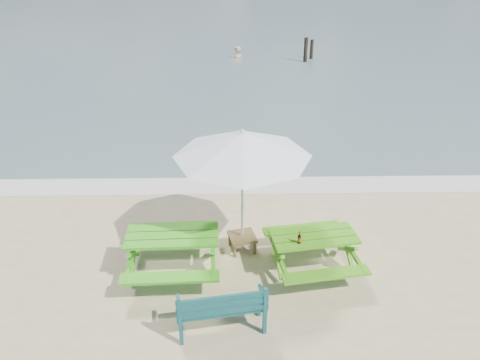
{
  "coord_description": "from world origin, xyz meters",
  "views": [
    {
      "loc": [
        -0.15,
        -5.91,
        5.66
      ],
      "look_at": [
        0.02,
        3.0,
        1.0
      ],
      "focal_mm": 35.0,
      "sensor_mm": 36.0,
      "label": 1
    }
  ],
  "objects_px": {
    "picnic_table_left": "(173,253)",
    "side_table": "(242,242)",
    "picnic_table_right": "(313,253)",
    "beer_bottle": "(299,239)",
    "swimmer": "(237,64)",
    "patio_umbrella": "(242,145)",
    "park_bench": "(221,316)"
  },
  "relations": [
    {
      "from": "beer_bottle",
      "to": "side_table",
      "type": "bearing_deg",
      "value": 139.53
    },
    {
      "from": "patio_umbrella",
      "to": "swimmer",
      "type": "xyz_separation_m",
      "value": [
        0.13,
        16.92,
        -2.65
      ]
    },
    {
      "from": "picnic_table_left",
      "to": "swimmer",
      "type": "height_order",
      "value": "picnic_table_left"
    },
    {
      "from": "picnic_table_left",
      "to": "picnic_table_right",
      "type": "distance_m",
      "value": 2.62
    },
    {
      "from": "park_bench",
      "to": "side_table",
      "type": "height_order",
      "value": "park_bench"
    },
    {
      "from": "picnic_table_right",
      "to": "patio_umbrella",
      "type": "xyz_separation_m",
      "value": [
        -1.32,
        0.63,
        1.95
      ]
    },
    {
      "from": "side_table",
      "to": "beer_bottle",
      "type": "xyz_separation_m",
      "value": [
        1.0,
        -0.86,
        0.66
      ]
    },
    {
      "from": "picnic_table_right",
      "to": "beer_bottle",
      "type": "height_order",
      "value": "beer_bottle"
    },
    {
      "from": "picnic_table_left",
      "to": "swimmer",
      "type": "relative_size",
      "value": 1.05
    },
    {
      "from": "picnic_table_left",
      "to": "picnic_table_right",
      "type": "relative_size",
      "value": 0.99
    },
    {
      "from": "picnic_table_right",
      "to": "side_table",
      "type": "relative_size",
      "value": 3.18
    },
    {
      "from": "picnic_table_left",
      "to": "beer_bottle",
      "type": "bearing_deg",
      "value": -5.33
    },
    {
      "from": "picnic_table_left",
      "to": "picnic_table_right",
      "type": "height_order",
      "value": "picnic_table_left"
    },
    {
      "from": "picnic_table_right",
      "to": "patio_umbrella",
      "type": "bearing_deg",
      "value": 154.5
    },
    {
      "from": "side_table",
      "to": "picnic_table_left",
      "type": "bearing_deg",
      "value": -153.81
    },
    {
      "from": "picnic_table_right",
      "to": "beer_bottle",
      "type": "relative_size",
      "value": 7.93
    },
    {
      "from": "beer_bottle",
      "to": "swimmer",
      "type": "xyz_separation_m",
      "value": [
        -0.88,
        17.78,
        -1.17
      ]
    },
    {
      "from": "picnic_table_left",
      "to": "patio_umbrella",
      "type": "xyz_separation_m",
      "value": [
        1.3,
        0.64,
        1.93
      ]
    },
    {
      "from": "patio_umbrella",
      "to": "swimmer",
      "type": "height_order",
      "value": "patio_umbrella"
    },
    {
      "from": "picnic_table_left",
      "to": "park_bench",
      "type": "relative_size",
      "value": 1.32
    },
    {
      "from": "park_bench",
      "to": "swimmer",
      "type": "distance_m",
      "value": 19.1
    },
    {
      "from": "picnic_table_right",
      "to": "beer_bottle",
      "type": "distance_m",
      "value": 0.61
    },
    {
      "from": "picnic_table_left",
      "to": "beer_bottle",
      "type": "distance_m",
      "value": 2.36
    },
    {
      "from": "picnic_table_left",
      "to": "side_table",
      "type": "relative_size",
      "value": 3.14
    },
    {
      "from": "picnic_table_left",
      "to": "patio_umbrella",
      "type": "height_order",
      "value": "patio_umbrella"
    },
    {
      "from": "beer_bottle",
      "to": "picnic_table_right",
      "type": "bearing_deg",
      "value": 35.92
    },
    {
      "from": "side_table",
      "to": "patio_umbrella",
      "type": "distance_m",
      "value": 2.14
    },
    {
      "from": "side_table",
      "to": "patio_umbrella",
      "type": "bearing_deg",
      "value": 90.0
    },
    {
      "from": "picnic_table_right",
      "to": "park_bench",
      "type": "distance_m",
      "value": 2.29
    },
    {
      "from": "picnic_table_left",
      "to": "park_bench",
      "type": "xyz_separation_m",
      "value": [
        0.92,
        -1.52,
        -0.12
      ]
    },
    {
      "from": "side_table",
      "to": "swimmer",
      "type": "relative_size",
      "value": 0.33
    },
    {
      "from": "park_bench",
      "to": "beer_bottle",
      "type": "bearing_deg",
      "value": 43.22
    }
  ]
}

